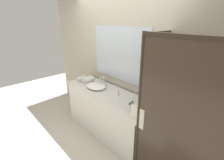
{
  "coord_description": "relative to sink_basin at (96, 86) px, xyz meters",
  "views": [
    {
      "loc": [
        2.07,
        -1.76,
        2.13
      ],
      "look_at": [
        0.15,
        0.0,
        1.15
      ],
      "focal_mm": 26.62,
      "sensor_mm": 36.0,
      "label": 1
    }
  ],
  "objects": [
    {
      "name": "ground_plane",
      "position": [
        0.25,
        0.05,
        -0.93
      ],
      "size": [
        8.0,
        8.0,
        0.0
      ],
      "primitive_type": "plane",
      "color": "beige"
    },
    {
      "name": "wall_back_with_mirror",
      "position": [
        0.25,
        0.39,
        0.37
      ],
      "size": [
        4.4,
        0.06,
        2.6
      ],
      "color": "#B2A893",
      "rests_on": "ground_plane"
    },
    {
      "name": "vanity_cabinet",
      "position": [
        0.25,
        0.06,
        -0.48
      ],
      "size": [
        1.8,
        0.58,
        0.9
      ],
      "color": "silver",
      "rests_on": "ground_plane"
    },
    {
      "name": "shower_enclosure",
      "position": [
        1.52,
        -0.14,
        0.09
      ],
      "size": [
        1.2,
        0.59,
        2.0
      ],
      "color": "#2D2319",
      "rests_on": "ground_plane"
    },
    {
      "name": "sink_basin",
      "position": [
        0.0,
        0.0,
        0.0
      ],
      "size": [
        0.43,
        0.33,
        0.06
      ],
      "primitive_type": "ellipsoid",
      "color": "white",
      "rests_on": "vanity_cabinet"
    },
    {
      "name": "faucet",
      "position": [
        -0.0,
        0.18,
        0.02
      ],
      "size": [
        0.17,
        0.13,
        0.16
      ],
      "color": "silver",
      "rests_on": "vanity_cabinet"
    },
    {
      "name": "soap_dish",
      "position": [
        0.98,
        0.13,
        -0.02
      ],
      "size": [
        0.1,
        0.07,
        0.04
      ],
      "color": "silver",
      "rests_on": "vanity_cabinet"
    },
    {
      "name": "amenity_bottle_lotion",
      "position": [
        0.52,
        0.08,
        0.01
      ],
      "size": [
        0.03,
        0.03,
        0.09
      ],
      "color": "silver",
      "rests_on": "vanity_cabinet"
    },
    {
      "name": "amenity_bottle_conditioner",
      "position": [
        0.93,
        -0.04,
        0.01
      ],
      "size": [
        0.03,
        0.03,
        0.09
      ],
      "color": "#4C7056",
      "rests_on": "vanity_cabinet"
    },
    {
      "name": "amenity_bottle_shampoo",
      "position": [
        0.94,
        -0.09,
        0.01
      ],
      "size": [
        0.03,
        0.03,
        0.09
      ],
      "color": "silver",
      "rests_on": "vanity_cabinet"
    },
    {
      "name": "rolled_towel_near_edge",
      "position": [
        -0.51,
        0.01,
        0.01
      ],
      "size": [
        0.12,
        0.2,
        0.09
      ],
      "primitive_type": "cylinder",
      "rotation": [
        1.57,
        0.0,
        0.18
      ],
      "color": "silver",
      "rests_on": "vanity_cabinet"
    },
    {
      "name": "rolled_towel_middle",
      "position": [
        -0.4,
        0.05,
        0.01
      ],
      "size": [
        0.1,
        0.22,
        0.09
      ],
      "primitive_type": "cylinder",
      "rotation": [
        1.57,
        0.0,
        -0.03
      ],
      "color": "silver",
      "rests_on": "vanity_cabinet"
    },
    {
      "name": "rolled_towel_far_edge",
      "position": [
        -0.29,
        0.05,
        0.03
      ],
      "size": [
        0.14,
        0.22,
        0.12
      ],
      "primitive_type": "cylinder",
      "rotation": [
        1.57,
        0.0,
        0.08
      ],
      "color": "silver",
      "rests_on": "vanity_cabinet"
    }
  ]
}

